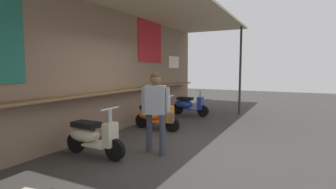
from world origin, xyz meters
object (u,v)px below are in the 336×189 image
Objects in this scene: scooter_cream at (91,136)px; shopper_with_handbag at (156,105)px; scooter_orange at (154,116)px; scooter_blue at (188,105)px.

scooter_cream is 0.87× the size of shopper_with_handbag.
scooter_orange is at bearing 11.67° from shopper_with_handbag.
shopper_with_handbag is at bearing -55.12° from scooter_orange.
shopper_with_handbag reaches higher than scooter_cream.
scooter_blue is 4.41m from shopper_with_handbag.
scooter_orange is (2.44, -0.00, 0.00)m from scooter_cream.
scooter_cream and scooter_orange have the same top height.
scooter_cream is at bearing 103.27° from shopper_with_handbag.
shopper_with_handbag reaches higher than scooter_blue.
shopper_with_handbag reaches higher than scooter_orange.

